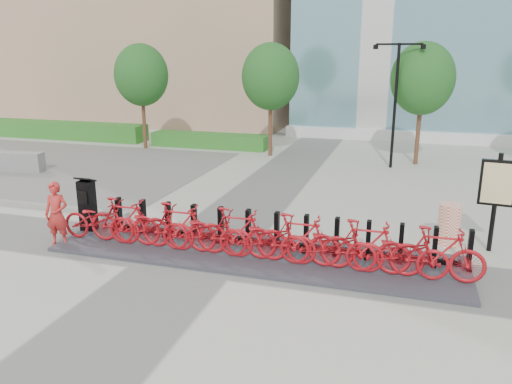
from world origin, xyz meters
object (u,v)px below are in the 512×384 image
(worker_red, at_px, (57,214))
(construction_barrel, at_px, (449,225))
(bike_0, at_px, (99,220))
(map_sign, at_px, (497,187))
(kiosk, at_px, (87,204))
(jersey_barrier, at_px, (18,162))

(worker_red, xyz_separation_m, construction_barrel, (9.18, 2.83, -0.28))
(bike_0, distance_m, map_sign, 9.56)
(bike_0, relative_size, construction_barrel, 1.88)
(worker_red, bearing_deg, map_sign, 5.14)
(construction_barrel, height_order, map_sign, map_sign)
(kiosk, bearing_deg, map_sign, 8.51)
(bike_0, distance_m, jersey_barrier, 9.75)
(bike_0, bearing_deg, construction_barrel, -73.93)
(kiosk, distance_m, worker_red, 1.04)
(bike_0, height_order, kiosk, kiosk)
(map_sign, bearing_deg, jersey_barrier, 173.91)
(construction_barrel, xyz_separation_m, map_sign, (0.94, -0.13, 1.06))
(kiosk, bearing_deg, construction_barrel, 10.30)
(jersey_barrier, height_order, map_sign, map_sign)
(bike_0, height_order, construction_barrel, bike_0)
(bike_0, height_order, jersey_barrier, bike_0)
(bike_0, bearing_deg, kiosk, 50.77)
(worker_red, bearing_deg, construction_barrel, 7.36)
(bike_0, xyz_separation_m, map_sign, (9.24, 2.26, 0.98))
(kiosk, bearing_deg, bike_0, -40.19)
(kiosk, bearing_deg, worker_red, -98.98)
(worker_red, distance_m, jersey_barrier, 9.37)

